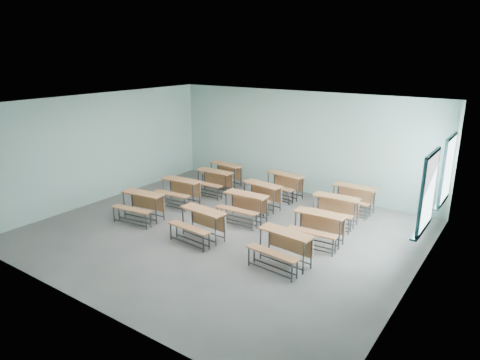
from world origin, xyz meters
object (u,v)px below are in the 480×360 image
object	(u,v)px
desk_unit_r1c2	(318,224)
desk_unit_r2c0	(213,179)
desk_unit_r2c2	(334,206)
desk_unit_r1c1	(244,203)
desk_unit_r3c1	(283,182)
desk_unit_r3c2	(353,195)
desk_unit_r1c0	(179,188)
desk_unit_r3c0	(224,171)
desk_unit_r0c0	(141,202)
desk_unit_r0c2	(283,244)
desk_unit_r0c1	(200,220)
desk_unit_r2c1	(260,193)

from	to	relation	value
desk_unit_r1c2	desk_unit_r2c0	bearing A→B (deg)	157.42
desk_unit_r2c2	desk_unit_r1c1	bearing A→B (deg)	-154.18
desk_unit_r2c2	desk_unit_r3c1	distance (m)	2.41
desk_unit_r2c2	desk_unit_r3c2	distance (m)	1.13
desk_unit_r1c0	desk_unit_r3c0	distance (m)	2.20
desk_unit_r0c0	desk_unit_r1c2	xyz separation A→B (m)	(4.51, 1.34, 0.00)
desk_unit_r0c2	desk_unit_r2c0	world-z (taller)	same
desk_unit_r2c0	desk_unit_r3c0	size ratio (longest dim) A/B	0.94
desk_unit_r0c0	desk_unit_r1c2	world-z (taller)	same
desk_unit_r0c0	desk_unit_r2c2	distance (m)	5.11
desk_unit_r0c1	desk_unit_r3c0	xyz separation A→B (m)	(-2.12, 3.76, 0.00)
desk_unit_r1c0	desk_unit_r3c1	distance (m)	3.18
desk_unit_r0c1	desk_unit_r2c1	bearing A→B (deg)	93.06
desk_unit_r3c0	desk_unit_r3c1	xyz separation A→B (m)	(2.24, 0.08, 0.00)
desk_unit_r2c1	desk_unit_r2c2	xyz separation A→B (m)	(2.19, 0.15, 0.00)
desk_unit_r0c1	desk_unit_r1c1	distance (m)	1.58
desk_unit_r1c1	desk_unit_r2c2	size ratio (longest dim) A/B	0.99
desk_unit_r0c1	desk_unit_r1c1	bearing A→B (deg)	86.99
desk_unit_r3c0	desk_unit_r0c2	bearing A→B (deg)	-33.66
desk_unit_r3c1	desk_unit_r0c1	bearing A→B (deg)	-85.68
desk_unit_r0c1	desk_unit_r2c1	size ratio (longest dim) A/B	0.97
desk_unit_r1c1	desk_unit_r3c2	bearing A→B (deg)	44.22
desk_unit_r1c0	desk_unit_r2c1	world-z (taller)	same
desk_unit_r1c1	desk_unit_r3c1	bearing A→B (deg)	89.16
desk_unit_r0c1	desk_unit_r2c0	distance (m)	3.43
desk_unit_r0c0	desk_unit_r3c0	world-z (taller)	same
desk_unit_r0c0	desk_unit_r3c2	world-z (taller)	same
desk_unit_r0c0	desk_unit_r3c0	bearing A→B (deg)	83.41
desk_unit_r2c1	desk_unit_r0c0	bearing A→B (deg)	-123.05
desk_unit_r2c1	desk_unit_r3c0	world-z (taller)	same
desk_unit_r2c0	desk_unit_r3c1	distance (m)	2.23
desk_unit_r0c1	desk_unit_r2c0	xyz separation A→B (m)	(-1.89, 2.86, 0.00)
desk_unit_r0c2	desk_unit_r1c0	distance (m)	4.64
desk_unit_r0c2	desk_unit_r0c1	bearing A→B (deg)	-175.24
desk_unit_r2c2	desk_unit_r0c2	bearing A→B (deg)	-93.49
desk_unit_r2c2	desk_unit_r2c0	bearing A→B (deg)	174.43
desk_unit_r3c2	desk_unit_r3c0	bearing A→B (deg)	-178.29
desk_unit_r1c1	desk_unit_r3c0	size ratio (longest dim) A/B	0.96
desk_unit_r1c1	desk_unit_r3c1	world-z (taller)	same
desk_unit_r1c0	desk_unit_r3c2	xyz separation A→B (m)	(4.43, 2.29, 0.00)
desk_unit_r0c0	desk_unit_r0c2	world-z (taller)	same
desk_unit_r2c0	desk_unit_r3c0	xyz separation A→B (m)	(-0.23, 0.89, 0.00)
desk_unit_r2c0	desk_unit_r1c0	bearing A→B (deg)	-100.42
desk_unit_r0c0	desk_unit_r1c0	world-z (taller)	same
desk_unit_r0c2	desk_unit_r1c2	distance (m)	1.41
desk_unit_r0c2	desk_unit_r3c2	world-z (taller)	same
desk_unit_r0c2	desk_unit_r2c1	xyz separation A→B (m)	(-2.20, 2.58, 0.00)
desk_unit_r0c2	desk_unit_r1c1	bearing A→B (deg)	147.59
desk_unit_r3c2	desk_unit_r1c0	bearing A→B (deg)	-152.12
desk_unit_r1c0	desk_unit_r3c0	xyz separation A→B (m)	(-0.01, 2.20, 0.00)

